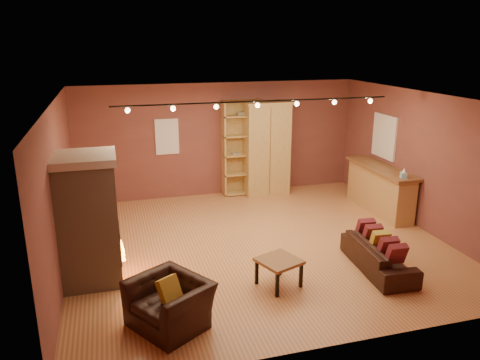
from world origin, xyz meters
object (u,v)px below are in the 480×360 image
object	(u,v)px
fireplace	(89,220)
bar_counter	(380,189)
armoire	(266,148)
bookcase	(241,147)
armchair	(169,296)
coffee_table	(279,263)
loveseat	(379,250)

from	to	relation	value
fireplace	bar_counter	size ratio (longest dim) A/B	0.97
fireplace	bar_counter	bearing A→B (deg)	14.23
armoire	bar_counter	bearing A→B (deg)	-43.62
armoire	fireplace	bearing A→B (deg)	-139.62
bookcase	armchair	distance (m)	5.96
bar_counter	armchair	world-z (taller)	bar_counter
bar_counter	coffee_table	size ratio (longest dim) A/B	2.82
armoire	bar_counter	world-z (taller)	armoire
armchair	coffee_table	distance (m)	1.92
coffee_table	armoire	bearing A→B (deg)	73.69
armchair	coffee_table	bearing A→B (deg)	76.28
armoire	loveseat	world-z (taller)	armoire
armoire	bar_counter	size ratio (longest dim) A/B	1.07
bookcase	bar_counter	size ratio (longest dim) A/B	1.09
fireplace	armchair	distance (m)	2.01
fireplace	loveseat	size ratio (longest dim) A/B	1.23
fireplace	bookcase	size ratio (longest dim) A/B	0.89
bar_counter	armchair	xyz separation A→B (m)	(-5.21, -3.19, -0.08)
coffee_table	loveseat	bearing A→B (deg)	1.87
fireplace	armoire	distance (m)	5.48
bookcase	coffee_table	distance (m)	4.85
fireplace	bar_counter	xyz separation A→B (m)	(6.24, 1.58, -0.53)
bookcase	bar_counter	xyz separation A→B (m)	(2.67, -2.14, -0.68)
fireplace	loveseat	xyz separation A→B (m)	(4.68, -0.94, -0.71)
bookcase	armchair	xyz separation A→B (m)	(-2.54, -5.34, -0.76)
bookcase	loveseat	distance (m)	4.87
bar_counter	loveseat	xyz separation A→B (m)	(-1.56, -2.52, -0.18)
fireplace	armchair	size ratio (longest dim) A/B	1.74
bookcase	coffee_table	size ratio (longest dim) A/B	3.07
armoire	bar_counter	distance (m)	2.93
armoire	armchair	world-z (taller)	armoire
fireplace	coffee_table	size ratio (longest dim) A/B	2.73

